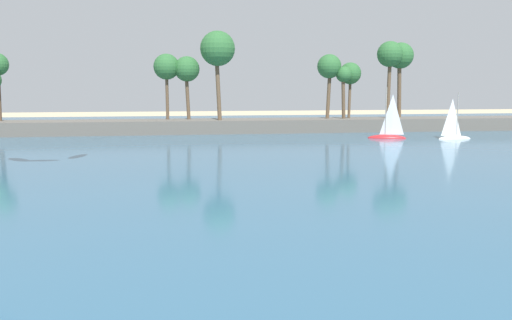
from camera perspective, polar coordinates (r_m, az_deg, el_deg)
The scene contains 4 objects.
sea at distance 59.15m, azimuth -6.38°, elevation 2.14°, with size 220.00×99.85×0.06m, color #33607F.
palm_headland at distance 68.90m, azimuth -7.90°, elevation 5.84°, with size 119.10×6.56×13.29m.
sailboat_near_shore at distance 64.70m, azimuth 21.10°, elevation 2.65°, with size 4.09×1.34×5.88m.
sailboat_mid_bay at distance 63.19m, azimuth 14.41°, elevation 2.88°, with size 4.67×2.57×6.49m.
Camera 1 is at (-1.90, 0.51, 6.21)m, focal length 36.09 mm.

